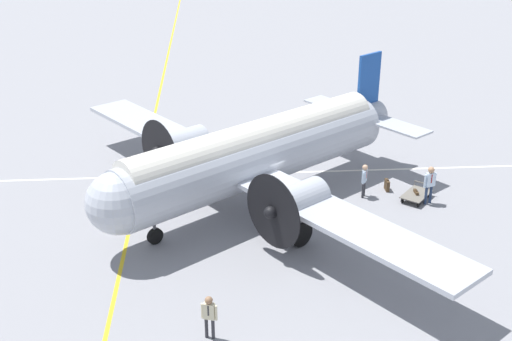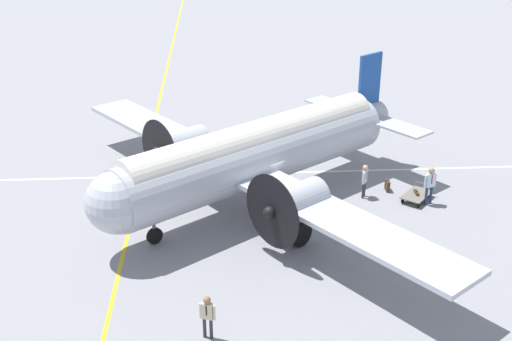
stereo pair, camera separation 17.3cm
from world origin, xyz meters
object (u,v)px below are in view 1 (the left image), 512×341
object	(u,v)px
suitcase_upright_spare	(387,185)
baggage_cart	(417,194)
ramp_agent	(364,177)
crew_foreground	(209,313)
suitcase_near_door	(416,195)
airliner_main	(248,156)
passenger_boarding	(430,181)

from	to	relation	value
suitcase_upright_spare	baggage_cart	xyz separation A→B (m)	(1.09, 1.14, -0.00)
ramp_agent	baggage_cart	distance (m)	2.60
crew_foreground	baggage_cart	distance (m)	13.60
baggage_cart	suitcase_near_door	bearing A→B (deg)	-81.40
crew_foreground	suitcase_near_door	xyz separation A→B (m)	(-9.43, 9.76, -0.76)
ramp_agent	suitcase_near_door	xyz separation A→B (m)	(0.45, 2.41, -0.79)
airliner_main	baggage_cart	distance (m)	8.28
crew_foreground	airliner_main	bearing A→B (deg)	-82.94
ramp_agent	suitcase_upright_spare	xyz separation A→B (m)	(-0.62, 1.31, -0.75)
passenger_boarding	ramp_agent	xyz separation A→B (m)	(-0.91, -2.84, -0.13)
suitcase_upright_spare	suitcase_near_door	bearing A→B (deg)	45.93
crew_foreground	suitcase_upright_spare	bearing A→B (deg)	-111.20
crew_foreground	passenger_boarding	distance (m)	13.57
suitcase_upright_spare	baggage_cart	world-z (taller)	suitcase_upright_spare
crew_foreground	ramp_agent	bearing A→B (deg)	-108.33
airliner_main	suitcase_upright_spare	xyz separation A→B (m)	(-1.27, 6.82, -2.29)
crew_foreground	suitcase_upright_spare	size ratio (longest dim) A/B	2.81
crew_foreground	baggage_cart	world-z (taller)	crew_foreground
suitcase_near_door	suitcase_upright_spare	distance (m)	1.54
suitcase_near_door	baggage_cart	world-z (taller)	baggage_cart
suitcase_upright_spare	baggage_cart	bearing A→B (deg)	46.21
ramp_agent	baggage_cart	xyz separation A→B (m)	(0.48, 2.44, -0.75)
passenger_boarding	suitcase_near_door	size ratio (longest dim) A/B	3.79
suitcase_upright_spare	passenger_boarding	bearing A→B (deg)	45.10
airliner_main	suitcase_upright_spare	size ratio (longest dim) A/B	35.17
passenger_boarding	suitcase_upright_spare	world-z (taller)	passenger_boarding
airliner_main	suitcase_near_door	bearing A→B (deg)	144.84
suitcase_upright_spare	airliner_main	bearing A→B (deg)	-79.46
suitcase_upright_spare	ramp_agent	bearing A→B (deg)	-64.74
suitcase_near_door	suitcase_upright_spare	world-z (taller)	suitcase_upright_spare
airliner_main	suitcase_upright_spare	distance (m)	7.30
crew_foreground	passenger_boarding	size ratio (longest dim) A/B	0.86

